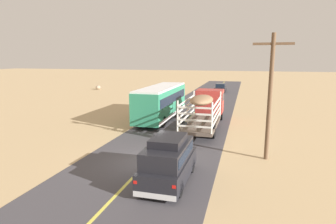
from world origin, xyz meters
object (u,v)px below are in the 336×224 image
Objects in this scene: bus at (161,102)px; car_far at (220,88)px; boulder_mid_field at (98,87)px; power_pole_near at (270,93)px; livestock_truck at (207,105)px; suv_near at (168,160)px.

bus is 2.27× the size of car_far.
car_far is 4.06× the size of boulder_mid_field.
power_pole_near reaches higher than boulder_mid_field.
bus is at bearing 167.72° from livestock_truck.
bus reaches higher than boulder_mid_field.
power_pole_near is at bearing -47.98° from boulder_mid_field.
power_pole_near is 42.69m from boulder_mid_field.
power_pole_near is (4.66, -8.12, 2.15)m from livestock_truck.
livestock_truck is at bearing -87.67° from car_far.
suv_near is at bearing -72.06° from bus.
livestock_truck is 8.96× the size of boulder_mid_field.
bus is at bearing 135.34° from power_pole_near.
car_far is 0.60× the size of power_pole_near.
livestock_truck is at bearing -12.28° from bus.
power_pole_near reaches higher than suv_near.
boulder_mid_field is at bearing 135.40° from livestock_truck.
car_far is at bearing 99.62° from power_pole_near.
boulder_mid_field is (-19.25, 22.49, -1.36)m from bus.
power_pole_near is at bearing 44.73° from suv_near.
livestock_truck is 0.97× the size of bus.
suv_near is 38.39m from car_far.
car_far is (3.52, 24.55, -1.05)m from bus.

